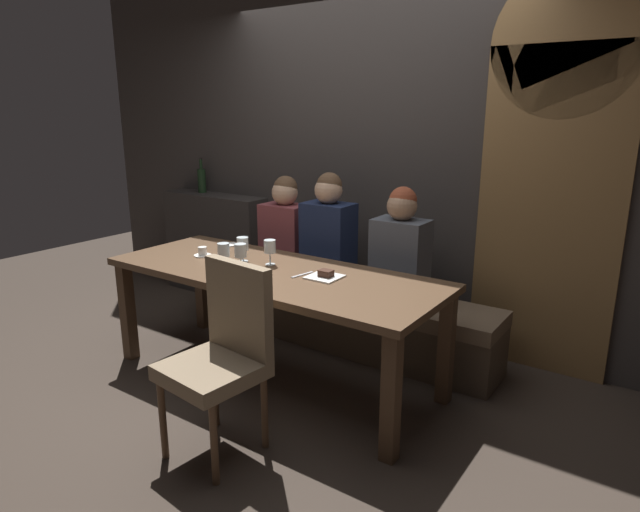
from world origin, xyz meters
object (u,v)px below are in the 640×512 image
at_px(dining_table, 273,283).
at_px(wine_glass_end_left, 243,245).
at_px(diner_bearded, 328,233).
at_px(wine_glass_far_right, 270,248).
at_px(banquette_bench, 333,313).
at_px(fork_on_table, 302,275).
at_px(chair_near_side, 224,347).
at_px(dessert_plate, 325,276).
at_px(diner_far_end, 400,247).
at_px(wine_bottle_dark_red, 202,180).
at_px(espresso_cup, 203,252).
at_px(diner_redhead, 285,229).
at_px(wine_glass_center_back, 224,251).
at_px(wine_glass_far_left, 241,251).

relative_size(dining_table, wine_glass_end_left, 13.41).
height_order(diner_bearded, wine_glass_far_right, diner_bearded).
relative_size(banquette_bench, fork_on_table, 14.71).
height_order(dining_table, diner_bearded, diner_bearded).
relative_size(chair_near_side, wine_glass_far_right, 5.98).
height_order(dessert_plate, fork_on_table, dessert_plate).
relative_size(diner_bearded, diner_far_end, 1.07).
xyz_separation_m(diner_bearded, wine_glass_far_right, (-0.05, -0.60, 0.01)).
height_order(wine_bottle_dark_red, wine_glass_far_right, wine_bottle_dark_red).
bearing_deg(chair_near_side, diner_far_end, 79.70).
bearing_deg(espresso_cup, banquette_bench, 49.36).
xyz_separation_m(diner_bearded, wine_bottle_dark_red, (-1.68, 0.37, 0.23)).
relative_size(banquette_bench, diner_redhead, 3.22).
xyz_separation_m(wine_glass_center_back, dessert_plate, (0.64, 0.20, -0.10)).
bearing_deg(dessert_plate, diner_far_end, 75.29).
height_order(wine_bottle_dark_red, dessert_plate, wine_bottle_dark_red).
bearing_deg(wine_glass_far_right, espresso_cup, -169.10).
distance_m(diner_far_end, wine_glass_end_left, 1.05).
xyz_separation_m(banquette_bench, chair_near_side, (0.27, -1.42, 0.33)).
xyz_separation_m(banquette_bench, wine_glass_center_back, (-0.27, -0.84, 0.63)).
xyz_separation_m(dining_table, fork_on_table, (0.22, 0.02, 0.09)).
bearing_deg(dining_table, chair_near_side, -69.29).
bearing_deg(wine_glass_center_back, dessert_plate, 17.42).
bearing_deg(wine_glass_far_right, wine_bottle_dark_red, 149.24).
bearing_deg(dessert_plate, espresso_cup, -176.12).
height_order(dining_table, banquette_bench, dining_table).
height_order(chair_near_side, wine_glass_far_right, chair_near_side).
distance_m(chair_near_side, wine_bottle_dark_red, 2.73).
relative_size(wine_glass_center_back, dessert_plate, 0.86).
height_order(diner_redhead, dessert_plate, diner_redhead).
relative_size(wine_bottle_dark_red, dessert_plate, 1.72).
bearing_deg(diner_bearded, wine_glass_end_left, -110.73).
xyz_separation_m(chair_near_side, diner_bearded, (-0.32, 1.41, 0.28)).
bearing_deg(dining_table, fork_on_table, 5.42).
distance_m(wine_glass_far_left, wine_glass_far_right, 0.20).
bearing_deg(wine_glass_end_left, wine_glass_far_left, -51.58).
xyz_separation_m(wine_bottle_dark_red, espresso_cup, (1.12, -1.07, -0.30)).
bearing_deg(espresso_cup, dining_table, 0.98).
xyz_separation_m(dining_table, diner_redhead, (-0.47, 0.72, 0.16)).
relative_size(chair_near_side, espresso_cup, 8.17).
height_order(banquette_bench, diner_far_end, diner_far_end).
height_order(diner_redhead, diner_far_end, same).
height_order(wine_glass_far_right, dessert_plate, wine_glass_far_right).
relative_size(diner_redhead, wine_glass_end_left, 4.73).
bearing_deg(fork_on_table, diner_redhead, 145.30).
distance_m(wine_glass_far_right, wine_glass_end_left, 0.20).
relative_size(wine_bottle_dark_red, wine_glass_far_right, 1.99).
relative_size(dining_table, fork_on_table, 12.94).
bearing_deg(diner_far_end, wine_glass_end_left, -141.15).
bearing_deg(banquette_bench, dessert_plate, -60.74).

